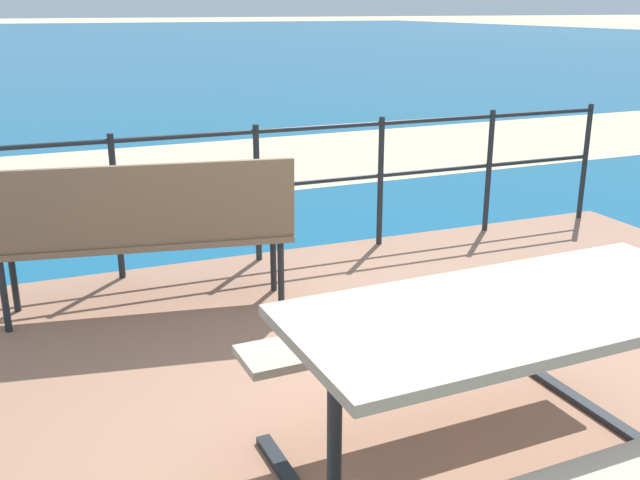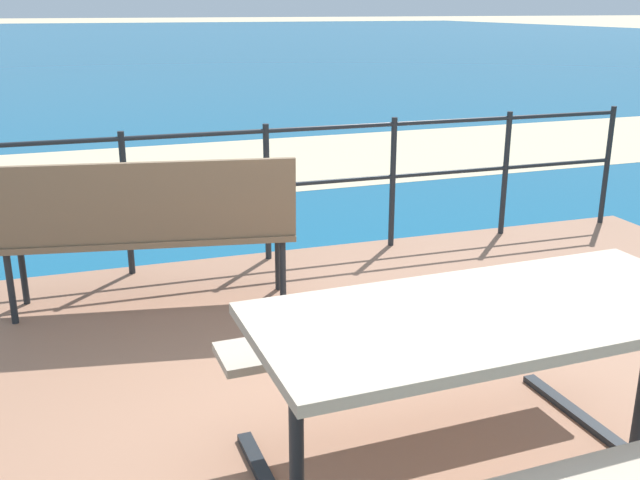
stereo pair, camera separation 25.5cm
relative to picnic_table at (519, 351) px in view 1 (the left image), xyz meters
The scene contains 7 objects.
ground_plane 0.82m from the picnic_table, 96.75° to the left, with size 240.00×240.00×0.00m, color beige.
patio_paving 0.79m from the picnic_table, 96.75° to the left, with size 6.40×5.20×0.06m, color #996B51.
sea_water 40.48m from the picnic_table, 90.08° to the left, with size 90.00×90.00×0.01m, color #145B84.
beach_strip 6.57m from the picnic_table, 90.49° to the left, with size 54.00×3.11×0.01m, color beige.
picnic_table is the anchor object (origin of this frame).
park_bench 2.43m from the picnic_table, 113.61° to the left, with size 1.79×0.70×0.95m.
railing_fence 2.94m from the picnic_table, 91.09° to the left, with size 5.94×0.04×0.99m.
Camera 1 is at (-1.49, -2.39, 1.84)m, focal length 40.87 mm.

